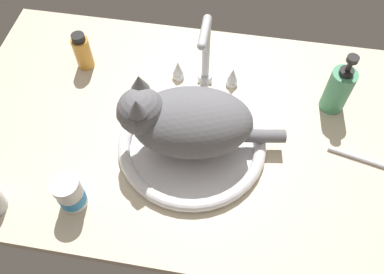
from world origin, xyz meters
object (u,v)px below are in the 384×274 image
object	(u,v)px
amber_bottle	(83,52)
soap_pump_bottle	(338,89)
toothbrush	(367,161)
cat	(182,121)
faucet	(205,60)
sink_basin	(192,143)
pill_bottle	(70,194)

from	to	relation	value
amber_bottle	soap_pump_bottle	distance (cm)	68.30
toothbrush	cat	bearing A→B (deg)	-176.39
toothbrush	faucet	bearing A→B (deg)	156.77
faucet	toothbrush	distance (cm)	46.75
faucet	cat	xyz separation A→B (cm)	(-2.13, -20.95, 1.91)
faucet	soap_pump_bottle	world-z (taller)	faucet
sink_basin	cat	world-z (taller)	cat
sink_basin	pill_bottle	world-z (taller)	pill_bottle
toothbrush	sink_basin	bearing A→B (deg)	-176.67
cat	toothbrush	xyz separation A→B (cm)	(44.42, 2.80, -10.12)
amber_bottle	soap_pump_bottle	bearing A→B (deg)	-2.81
cat	pill_bottle	world-z (taller)	cat
faucet	cat	size ratio (longest dim) A/B	0.58
sink_basin	faucet	distance (cm)	21.93
pill_bottle	cat	bearing A→B (deg)	41.34
sink_basin	faucet	size ratio (longest dim) A/B	1.60
pill_bottle	amber_bottle	xyz separation A→B (cm)	(-10.39, 41.07, 0.69)
sink_basin	amber_bottle	size ratio (longest dim) A/B	3.24
faucet	pill_bottle	size ratio (longest dim) A/B	2.31
pill_bottle	amber_bottle	size ratio (longest dim) A/B	0.88
sink_basin	toothbrush	xyz separation A→B (cm)	(42.29, 2.46, -0.72)
cat	toothbrush	world-z (taller)	cat
amber_bottle	toothbrush	distance (cm)	78.90
amber_bottle	cat	bearing A→B (deg)	-34.70
cat	pill_bottle	distance (cm)	29.36
toothbrush	amber_bottle	bearing A→B (deg)	165.81
pill_bottle	soap_pump_bottle	distance (cm)	69.07
cat	soap_pump_bottle	bearing A→B (deg)	27.37
sink_basin	faucet	xyz separation A→B (cm)	(0.00, 20.61, 7.49)
sink_basin	pill_bottle	bearing A→B (deg)	-140.81
pill_bottle	toothbrush	bearing A→B (deg)	18.25
cat	faucet	bearing A→B (deg)	84.20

